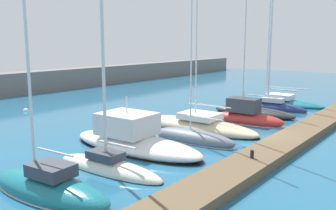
# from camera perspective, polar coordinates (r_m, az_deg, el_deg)

# --- Properties ---
(ground_plane) EXTENTS (120.00, 120.00, 0.00)m
(ground_plane) POSITION_cam_1_polar(r_m,az_deg,el_deg) (26.78, 13.98, -5.18)
(ground_plane) COLOR #236084
(dock_pier) EXTENTS (36.96, 2.33, 0.53)m
(dock_pier) POSITION_cam_1_polar(r_m,az_deg,el_deg) (25.97, 18.24, -5.27)
(dock_pier) COLOR brown
(dock_pier) RESTS_ON ground_plane
(breakwater_seawall) EXTENTS (108.00, 2.89, 2.80)m
(breakwater_seawall) POSITION_cam_1_polar(r_m,az_deg,el_deg) (50.99, -23.87, 2.95)
(breakwater_seawall) COLOR slate
(breakwater_seawall) RESTS_ON ground_plane
(sailboat_teal_nearest) EXTENTS (3.00, 7.38, 14.47)m
(sailboat_teal_nearest) POSITION_cam_1_polar(r_m,az_deg,el_deg) (17.77, -17.98, -11.93)
(sailboat_teal_nearest) COLOR #19707F
(sailboat_teal_nearest) RESTS_ON ground_plane
(sailboat_ivory_second) EXTENTS (2.17, 7.25, 13.17)m
(sailboat_ivory_second) POSITION_cam_1_polar(r_m,az_deg,el_deg) (20.17, -9.22, -9.21)
(sailboat_ivory_second) COLOR silver
(sailboat_ivory_second) RESTS_ON ground_plane
(motorboat_white_third) EXTENTS (3.67, 10.08, 3.63)m
(motorboat_white_third) POSITION_cam_1_polar(r_m,az_deg,el_deg) (23.68, -5.43, -5.32)
(motorboat_white_third) COLOR white
(motorboat_white_third) RESTS_ON ground_plane
(sailboat_slate_fourth) EXTENTS (2.00, 6.44, 12.85)m
(sailboat_slate_fourth) POSITION_cam_1_polar(r_m,az_deg,el_deg) (25.42, 3.93, -4.98)
(sailboat_slate_fourth) COLOR slate
(sailboat_slate_fourth) RESTS_ON ground_plane
(sailboat_sand_fifth) EXTENTS (3.33, 10.37, 20.30)m
(sailboat_sand_fifth) POSITION_cam_1_polar(r_m,az_deg,el_deg) (28.93, 4.63, -3.17)
(sailboat_sand_fifth) COLOR beige
(sailboat_sand_fifth) RESTS_ON ground_plane
(motorboat_red_sixth) EXTENTS (2.33, 6.23, 3.07)m
(motorboat_red_sixth) POSITION_cam_1_polar(r_m,az_deg,el_deg) (31.57, 12.12, -1.62)
(motorboat_red_sixth) COLOR #B72D28
(motorboat_red_sixth) RESTS_ON ground_plane
(sailboat_charcoal_seventh) EXTENTS (2.58, 7.98, 12.27)m
(sailboat_charcoal_seventh) POSITION_cam_1_polar(r_m,az_deg,el_deg) (35.22, 13.05, -1.02)
(sailboat_charcoal_seventh) COLOR #2D2D33
(sailboat_charcoal_seventh) RESTS_ON ground_plane
(sailboat_navy_eighth) EXTENTS (2.36, 6.47, 12.18)m
(sailboat_navy_eighth) POSITION_cam_1_polar(r_m,az_deg,el_deg) (38.35, 16.14, -0.25)
(sailboat_navy_eighth) COLOR navy
(sailboat_navy_eighth) RESTS_ON ground_plane
(sailboat_teal_ninth) EXTENTS (3.33, 10.33, 21.05)m
(sailboat_teal_ninth) POSITION_cam_1_polar(r_m,az_deg,el_deg) (42.01, 16.41, 0.55)
(sailboat_teal_ninth) COLOR #19707F
(sailboat_teal_ninth) RESTS_ON ground_plane
(mooring_buoy_white) EXTENTS (0.55, 0.55, 0.55)m
(mooring_buoy_white) POSITION_cam_1_polar(r_m,az_deg,el_deg) (38.90, -21.14, -0.88)
(mooring_buoy_white) COLOR white
(mooring_buoy_white) RESTS_ON ground_plane
(dock_bollard) EXTENTS (0.20, 0.20, 0.44)m
(dock_bollard) POSITION_cam_1_polar(r_m,az_deg,el_deg) (20.76, 12.87, -7.41)
(dock_bollard) COLOR black
(dock_bollard) RESTS_ON dock_pier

